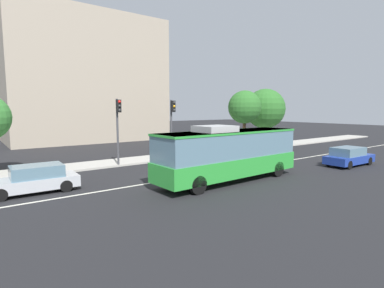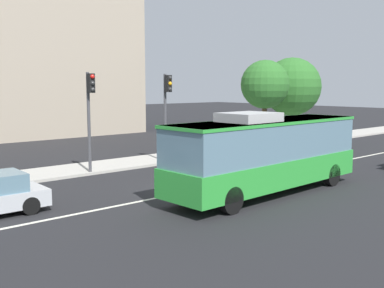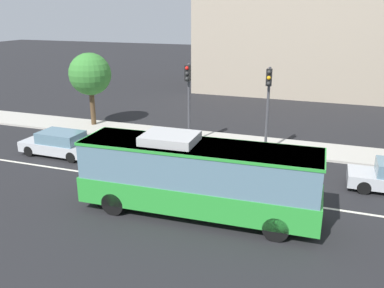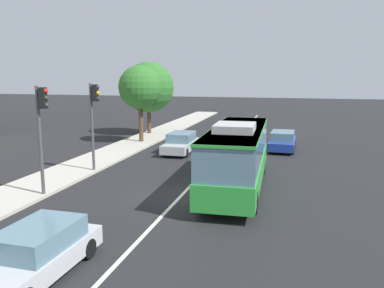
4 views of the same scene
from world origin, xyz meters
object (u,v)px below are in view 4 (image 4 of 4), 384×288
transit_bus (237,154)px  traffic_light_mid_block (94,112)px  sedan_silver (181,143)px  sedan_silver_ahead (36,253)px  sedan_blue (283,141)px  traffic_light_near_corner (42,122)px  street_tree_kerbside_centre (149,87)px  street_tree_kerbside_right (140,88)px

transit_bus → traffic_light_mid_block: traffic_light_mid_block is taller
traffic_light_mid_block → sedan_silver: bearing=61.5°
sedan_silver_ahead → traffic_light_mid_block: (11.52, 4.27, 2.84)m
sedan_blue → traffic_light_near_corner: traffic_light_near_corner is taller
street_tree_kerbside_centre → transit_bus: bearing=-146.3°
traffic_light_mid_block → sedan_silver_ahead: bearing=-73.6°
traffic_light_near_corner → street_tree_kerbside_centre: (19.63, 2.24, 0.89)m
transit_bus → traffic_light_mid_block: (1.40, 8.51, 1.75)m
street_tree_kerbside_centre → street_tree_kerbside_right: street_tree_kerbside_centre is taller
traffic_light_mid_block → sedan_blue: bearing=39.1°
sedan_silver_ahead → street_tree_kerbside_right: street_tree_kerbside_right is taller
sedan_blue → traffic_light_mid_block: traffic_light_mid_block is taller
sedan_silver → street_tree_kerbside_centre: 10.18m
sedan_silver → traffic_light_mid_block: traffic_light_mid_block is taller
street_tree_kerbside_right → street_tree_kerbside_centre: bearing=12.6°
transit_bus → traffic_light_near_corner: size_ratio=1.94×
traffic_light_near_corner → street_tree_kerbside_right: street_tree_kerbside_right is taller
sedan_silver → traffic_light_mid_block: size_ratio=0.87×
sedan_blue → sedan_silver_ahead: (-21.23, 6.11, 0.00)m
transit_bus → street_tree_kerbside_centre: bearing=31.9°
sedan_silver_ahead → street_tree_kerbside_centre: bearing=-164.8°
transit_bus → sedan_silver: 9.97m
sedan_blue → street_tree_kerbside_centre: street_tree_kerbside_centre is taller
sedan_blue → transit_bus: bearing=172.5°
transit_bus → sedan_silver_ahead: bearing=155.5°
sedan_blue → traffic_light_near_corner: bearing=146.7°
traffic_light_mid_block → street_tree_kerbside_centre: size_ratio=0.76×
traffic_light_mid_block → street_tree_kerbside_centre: 14.92m
traffic_light_mid_block → street_tree_kerbside_centre: bearing=94.7°
transit_bus → sedan_silver: (8.35, 5.34, -1.09)m
sedan_blue → sedan_silver: 7.73m
sedan_silver → traffic_light_near_corner: bearing=-15.7°
transit_bus → sedan_silver: transit_bus is taller
sedan_silver_ahead → street_tree_kerbside_right: (21.63, 5.48, 3.89)m
transit_bus → sedan_silver_ahead: (-10.12, 4.24, -1.09)m
traffic_light_near_corner → traffic_light_mid_block: (4.90, 0.01, 0.00)m
sedan_silver_ahead → street_tree_kerbside_right: 22.65m
sedan_blue → sedan_silver: (-2.77, 7.22, 0.00)m
sedan_silver → traffic_light_mid_block: 8.14m
traffic_light_near_corner → traffic_light_mid_block: same height
street_tree_kerbside_right → sedan_blue: bearing=-91.9°
sedan_blue → street_tree_kerbside_right: 12.23m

